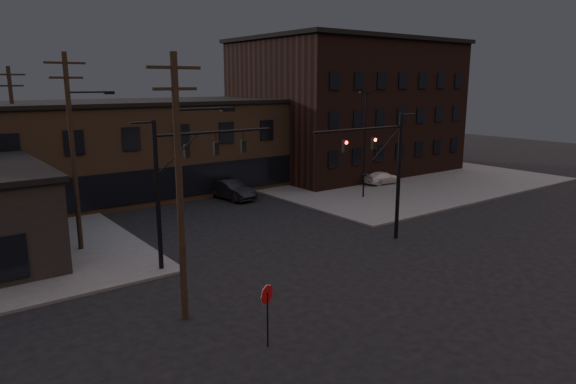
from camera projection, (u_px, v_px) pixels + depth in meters
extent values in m
plane|color=black|center=(376.00, 282.00, 25.76)|extent=(140.00, 140.00, 0.00)
cube|color=#474744|center=(370.00, 174.00, 55.85)|extent=(30.00, 30.00, 0.15)
cube|color=#503D2A|center=(154.00, 148.00, 46.87)|extent=(40.00, 12.00, 8.00)
cube|color=black|center=(346.00, 108.00, 57.53)|extent=(22.00, 16.00, 14.00)
cylinder|color=black|center=(399.00, 177.00, 32.25)|extent=(0.24, 0.24, 8.00)
cylinder|color=black|center=(360.00, 129.00, 29.53)|extent=(7.00, 0.14, 0.14)
cube|color=#FF140C|center=(374.00, 143.00, 30.40)|extent=(0.28, 0.22, 0.70)
cube|color=#FF140C|center=(345.00, 146.00, 29.04)|extent=(0.28, 0.22, 0.70)
cylinder|color=black|center=(158.00, 198.00, 26.51)|extent=(0.24, 0.24, 8.00)
cylinder|color=black|center=(216.00, 132.00, 27.89)|extent=(7.00, 0.14, 0.14)
cube|color=black|center=(187.00, 151.00, 27.06)|extent=(0.28, 0.22, 0.70)
cube|color=black|center=(216.00, 148.00, 28.08)|extent=(0.28, 0.22, 0.70)
cube|color=black|center=(243.00, 146.00, 29.10)|extent=(0.28, 0.22, 0.70)
cylinder|color=black|center=(268.00, 320.00, 19.28)|extent=(0.06, 0.06, 2.20)
cylinder|color=maroon|center=(267.00, 295.00, 19.09)|extent=(0.72, 0.33, 0.76)
cylinder|color=black|center=(180.00, 193.00, 20.62)|extent=(0.28, 0.28, 11.00)
cube|color=black|center=(174.00, 68.00, 19.59)|extent=(2.20, 0.12, 0.12)
cube|color=black|center=(175.00, 89.00, 19.76)|extent=(1.80, 0.12, 0.12)
cube|color=black|center=(227.00, 109.00, 21.28)|extent=(0.60, 0.25, 0.18)
cylinder|color=black|center=(73.00, 155.00, 29.39)|extent=(0.28, 0.28, 11.50)
cube|color=black|center=(65.00, 63.00, 28.31)|extent=(2.20, 0.12, 0.12)
cube|color=black|center=(66.00, 78.00, 28.48)|extent=(1.80, 0.12, 0.12)
cube|color=black|center=(109.00, 93.00, 30.00)|extent=(0.60, 0.25, 0.18)
cylinder|color=black|center=(16.00, 142.00, 38.26)|extent=(0.28, 0.28, 11.00)
cube|color=black|center=(9.00, 75.00, 37.24)|extent=(2.20, 0.12, 0.12)
cube|color=black|center=(10.00, 86.00, 37.40)|extent=(1.80, 0.12, 0.12)
cylinder|color=black|center=(365.00, 147.00, 43.39)|extent=(0.14, 0.14, 9.00)
cube|color=black|center=(362.00, 92.00, 42.14)|extent=(0.50, 0.28, 0.18)
cube|color=black|center=(371.00, 92.00, 42.73)|extent=(0.50, 0.28, 0.18)
cylinder|color=black|center=(372.00, 137.00, 50.82)|extent=(0.14, 0.14, 9.00)
cube|color=black|center=(370.00, 91.00, 49.57)|extent=(0.50, 0.28, 0.18)
cube|color=black|center=(377.00, 91.00, 50.16)|extent=(0.50, 0.28, 0.18)
imported|color=black|center=(346.00, 173.00, 51.69)|extent=(4.49, 2.52, 1.44)
imported|color=silver|center=(383.00, 178.00, 49.98)|extent=(4.11, 1.86, 1.17)
imported|color=black|center=(231.00, 190.00, 44.02)|extent=(2.40, 5.24, 1.66)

